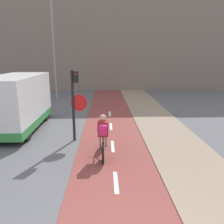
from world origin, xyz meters
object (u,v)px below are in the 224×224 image
(traffic_light_pole, at_px, (75,98))
(cyclist_near, at_px, (103,137))
(street_lamp_far, at_px, (53,39))
(van, at_px, (17,104))

(traffic_light_pole, xyz_separation_m, cyclist_near, (1.12, -1.54, -1.09))
(street_lamp_far, xyz_separation_m, cyclist_near, (3.90, -10.82, -3.98))
(street_lamp_far, bearing_deg, cyclist_near, -70.20)
(traffic_light_pole, relative_size, cyclist_near, 1.62)
(street_lamp_far, relative_size, cyclist_near, 4.38)
(van, bearing_deg, traffic_light_pole, -27.83)
(cyclist_near, bearing_deg, traffic_light_pole, 125.93)
(van, bearing_deg, street_lamp_far, 88.85)
(traffic_light_pole, height_order, cyclist_near, traffic_light_pole)
(street_lamp_far, xyz_separation_m, van, (-0.16, -7.73, -3.44))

